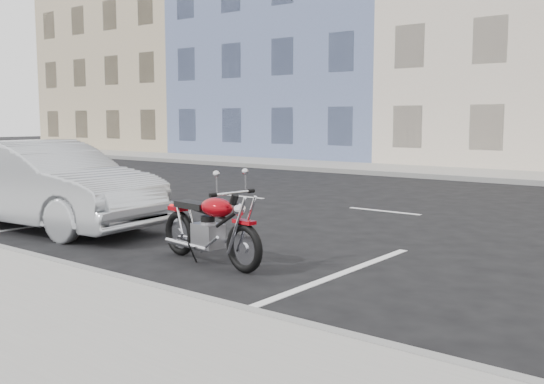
{
  "coord_description": "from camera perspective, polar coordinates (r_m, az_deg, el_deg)",
  "views": [
    {
      "loc": [
        3.8,
        -11.08,
        1.87
      ],
      "look_at": [
        -1.73,
        -4.06,
        0.8
      ],
      "focal_mm": 40.0,
      "sensor_mm": 36.0,
      "label": 1
    }
  ],
  "objects": [
    {
      "name": "bldg_far_west",
      "position": [
        40.68,
        -9.33,
        12.57
      ],
      "size": [
        12.0,
        12.0,
        12.0
      ],
      "primitive_type": "cube",
      "color": "tan",
      "rests_on": "ground"
    },
    {
      "name": "motorcycle",
      "position": [
        7.39,
        -2.5,
        -4.26
      ],
      "size": [
        1.96,
        0.66,
        0.99
      ],
      "rotation": [
        0.0,
        0.0,
        -0.13
      ],
      "color": "black",
      "rests_on": "ground"
    },
    {
      "name": "curb_far",
      "position": [
        20.19,
        12.27,
        1.59
      ],
      "size": [
        80.0,
        0.12,
        0.16
      ],
      "primitive_type": "cube",
      "color": "gray",
      "rests_on": "ground"
    },
    {
      "name": "sedan_silver",
      "position": [
        11.14,
        -20.57,
        0.65
      ],
      "size": [
        4.73,
        2.06,
        1.51
      ],
      "primitive_type": "imported",
      "rotation": [
        0.0,
        0.0,
        1.67
      ],
      "color": "#B0B4B9",
      "rests_on": "ground"
    },
    {
      "name": "sidewalk_far",
      "position": [
        21.72,
        14.24,
        1.88
      ],
      "size": [
        80.0,
        3.4,
        0.15
      ],
      "primitive_type": "cube",
      "color": "gray",
      "rests_on": "ground"
    },
    {
      "name": "ground",
      "position": [
        11.86,
        19.1,
        -2.62
      ],
      "size": [
        120.0,
        120.0,
        0.0
      ],
      "primitive_type": "plane",
      "color": "black",
      "rests_on": "ground"
    },
    {
      "name": "bldg_blue",
      "position": [
        32.98,
        5.37,
        14.87
      ],
      "size": [
        12.0,
        12.0,
        13.0
      ],
      "primitive_type": "cube",
      "color": "slate",
      "rests_on": "ground"
    }
  ]
}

